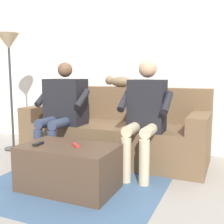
{
  "coord_description": "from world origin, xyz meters",
  "views": [
    {
      "loc": [
        -1.3,
        2.99,
        1.04
      ],
      "look_at": [
        0.0,
        -0.04,
        0.58
      ],
      "focal_mm": 44.79,
      "sensor_mm": 36.0,
      "label": 1
    }
  ],
  "objects_px": {
    "person_right_seated": "(63,106)",
    "cat_on_backrest": "(119,82)",
    "coffee_table": "(69,168)",
    "floor_lamp": "(9,52)",
    "remote_red": "(76,145)",
    "couch": "(115,134)",
    "remote_black": "(38,144)",
    "person_left_seated": "(145,111)"
  },
  "relations": [
    {
      "from": "person_right_seated",
      "to": "cat_on_backrest",
      "type": "distance_m",
      "value": 0.83
    },
    {
      "from": "coffee_table",
      "to": "person_right_seated",
      "type": "bearing_deg",
      "value": -54.15
    },
    {
      "from": "cat_on_backrest",
      "to": "floor_lamp",
      "type": "xyz_separation_m",
      "value": [
        1.36,
        0.49,
        0.38
      ]
    },
    {
      "from": "coffee_table",
      "to": "remote_red",
      "type": "relative_size",
      "value": 6.39
    },
    {
      "from": "couch",
      "to": "floor_lamp",
      "type": "bearing_deg",
      "value": 8.27
    },
    {
      "from": "coffee_table",
      "to": "person_right_seated",
      "type": "xyz_separation_m",
      "value": [
        0.5,
        -0.69,
        0.46
      ]
    },
    {
      "from": "cat_on_backrest",
      "to": "remote_black",
      "type": "height_order",
      "value": "cat_on_backrest"
    },
    {
      "from": "coffee_table",
      "to": "cat_on_backrest",
      "type": "distance_m",
      "value": 1.52
    },
    {
      "from": "cat_on_backrest",
      "to": "remote_red",
      "type": "bearing_deg",
      "value": 95.55
    },
    {
      "from": "person_left_seated",
      "to": "coffee_table",
      "type": "bearing_deg",
      "value": 52.94
    },
    {
      "from": "cat_on_backrest",
      "to": "remote_black",
      "type": "relative_size",
      "value": 4.4
    },
    {
      "from": "cat_on_backrest",
      "to": "person_left_seated",
      "type": "bearing_deg",
      "value": 129.58
    },
    {
      "from": "person_right_seated",
      "to": "cat_on_backrest",
      "type": "relative_size",
      "value": 2.25
    },
    {
      "from": "person_right_seated",
      "to": "remote_red",
      "type": "xyz_separation_m",
      "value": [
        -0.57,
        0.69,
        -0.25
      ]
    },
    {
      "from": "person_right_seated",
      "to": "remote_black",
      "type": "relative_size",
      "value": 9.9
    },
    {
      "from": "person_right_seated",
      "to": "coffee_table",
      "type": "bearing_deg",
      "value": 125.85
    },
    {
      "from": "floor_lamp",
      "to": "remote_black",
      "type": "bearing_deg",
      "value": 141.22
    },
    {
      "from": "couch",
      "to": "cat_on_backrest",
      "type": "relative_size",
      "value": 4.29
    },
    {
      "from": "couch",
      "to": "cat_on_backrest",
      "type": "distance_m",
      "value": 0.7
    },
    {
      "from": "coffee_table",
      "to": "cat_on_backrest",
      "type": "height_order",
      "value": "cat_on_backrest"
    },
    {
      "from": "person_right_seated",
      "to": "remote_black",
      "type": "height_order",
      "value": "person_right_seated"
    },
    {
      "from": "floor_lamp",
      "to": "person_left_seated",
      "type": "bearing_deg",
      "value": 174.48
    },
    {
      "from": "person_left_seated",
      "to": "floor_lamp",
      "type": "height_order",
      "value": "floor_lamp"
    },
    {
      "from": "coffee_table",
      "to": "person_right_seated",
      "type": "distance_m",
      "value": 0.97
    },
    {
      "from": "remote_black",
      "to": "floor_lamp",
      "type": "bearing_deg",
      "value": -130.76
    },
    {
      "from": "person_right_seated",
      "to": "cat_on_backrest",
      "type": "xyz_separation_m",
      "value": [
        -0.45,
        -0.64,
        0.27
      ]
    },
    {
      "from": "couch",
      "to": "person_right_seated",
      "type": "xyz_separation_m",
      "value": [
        0.5,
        0.36,
        0.36
      ]
    },
    {
      "from": "coffee_table",
      "to": "remote_black",
      "type": "distance_m",
      "value": 0.34
    },
    {
      "from": "coffee_table",
      "to": "floor_lamp",
      "type": "xyz_separation_m",
      "value": [
        1.42,
        -0.85,
        1.11
      ]
    },
    {
      "from": "remote_black",
      "to": "couch",
      "type": "bearing_deg",
      "value": 165.35
    },
    {
      "from": "person_left_seated",
      "to": "cat_on_backrest",
      "type": "distance_m",
      "value": 0.92
    },
    {
      "from": "coffee_table",
      "to": "person_left_seated",
      "type": "distance_m",
      "value": 0.95
    },
    {
      "from": "couch",
      "to": "person_left_seated",
      "type": "xyz_separation_m",
      "value": [
        -0.5,
        0.39,
        0.36
      ]
    },
    {
      "from": "coffee_table",
      "to": "remote_black",
      "type": "xyz_separation_m",
      "value": [
        0.26,
        0.08,
        0.21
      ]
    },
    {
      "from": "cat_on_backrest",
      "to": "remote_black",
      "type": "bearing_deg",
      "value": 81.98
    },
    {
      "from": "remote_red",
      "to": "remote_black",
      "type": "height_order",
      "value": "remote_black"
    },
    {
      "from": "remote_red",
      "to": "remote_black",
      "type": "xyz_separation_m",
      "value": [
        0.33,
        0.09,
        0.0
      ]
    },
    {
      "from": "person_right_seated",
      "to": "floor_lamp",
      "type": "height_order",
      "value": "floor_lamp"
    },
    {
      "from": "cat_on_backrest",
      "to": "remote_black",
      "type": "xyz_separation_m",
      "value": [
        0.2,
        1.42,
        -0.52
      ]
    },
    {
      "from": "person_left_seated",
      "to": "person_right_seated",
      "type": "xyz_separation_m",
      "value": [
        1.0,
        -0.03,
        0.0
      ]
    },
    {
      "from": "remote_black",
      "to": "floor_lamp",
      "type": "height_order",
      "value": "floor_lamp"
    },
    {
      "from": "couch",
      "to": "cat_on_backrest",
      "type": "height_order",
      "value": "cat_on_backrest"
    }
  ]
}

